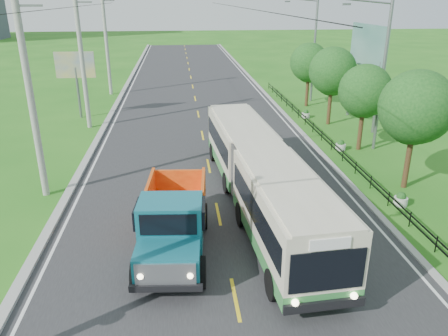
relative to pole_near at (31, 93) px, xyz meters
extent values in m
plane|color=#236918|center=(8.26, -9.00, -5.09)|extent=(240.00, 240.00, 0.00)
cube|color=#28282B|center=(8.26, 11.00, -5.08)|extent=(14.00, 120.00, 0.02)
cube|color=#9E9E99|center=(1.06, 11.00, -5.02)|extent=(0.40, 120.00, 0.15)
cube|color=#9E9E99|center=(15.41, 11.00, -5.04)|extent=(0.30, 120.00, 0.10)
cube|color=silver|center=(1.61, 11.00, -5.07)|extent=(0.12, 120.00, 0.00)
cube|color=silver|center=(14.91, 11.00, -5.07)|extent=(0.12, 120.00, 0.00)
cube|color=yellow|center=(8.26, -9.00, -5.07)|extent=(0.12, 2.20, 0.00)
cube|color=black|center=(16.26, 5.00, -4.79)|extent=(0.04, 40.00, 0.60)
cylinder|color=gray|center=(-0.04, 0.00, -0.09)|extent=(0.32, 0.32, 10.00)
cube|color=slate|center=(0.46, 0.00, 3.71)|extent=(1.20, 0.10, 0.10)
cylinder|color=gray|center=(-0.04, 12.00, -0.09)|extent=(0.32, 0.32, 10.00)
cube|color=slate|center=(0.46, 12.00, 3.71)|extent=(1.20, 0.10, 0.10)
cylinder|color=gray|center=(-0.04, 24.00, -0.09)|extent=(0.32, 0.32, 10.00)
cube|color=slate|center=(0.46, 24.00, 3.71)|extent=(1.20, 0.10, 0.10)
cylinder|color=#382314|center=(18.06, -1.00, -3.41)|extent=(0.28, 0.28, 3.36)
sphere|color=#134516|center=(18.06, -1.00, -0.89)|extent=(3.60, 3.60, 3.60)
sphere|color=#134516|center=(18.26, -0.50, -1.61)|extent=(2.64, 2.64, 2.64)
cylinder|color=#382314|center=(18.06, 5.00, -3.58)|extent=(0.28, 0.28, 3.02)
sphere|color=#134516|center=(18.06, 5.00, -1.31)|extent=(3.24, 3.24, 3.24)
sphere|color=#134516|center=(18.26, 5.50, -1.96)|extent=(2.38, 2.38, 2.38)
cylinder|color=#382314|center=(18.06, 11.00, -3.47)|extent=(0.28, 0.28, 3.25)
sphere|color=#134516|center=(18.06, 11.00, -1.03)|extent=(3.48, 3.48, 3.48)
sphere|color=#134516|center=(18.26, 11.50, -1.73)|extent=(2.55, 2.55, 2.55)
cylinder|color=#382314|center=(18.06, 17.00, -3.55)|extent=(0.28, 0.28, 3.08)
sphere|color=#134516|center=(18.06, 17.00, -1.24)|extent=(3.30, 3.30, 3.30)
sphere|color=#134516|center=(18.26, 17.50, -1.90)|extent=(2.42, 2.42, 2.42)
cylinder|color=slate|center=(19.06, 5.00, -0.59)|extent=(0.20, 0.20, 9.00)
cylinder|color=slate|center=(17.66, 5.00, 3.81)|extent=(2.80, 0.10, 0.34)
cube|color=slate|center=(16.36, 5.00, 3.66)|extent=(0.45, 0.16, 0.12)
cylinder|color=slate|center=(19.06, 19.00, -0.59)|extent=(0.20, 0.20, 9.00)
cylinder|color=slate|center=(17.66, 19.00, 3.81)|extent=(2.80, 0.10, 0.34)
cube|color=slate|center=(16.36, 19.00, 3.66)|extent=(0.45, 0.16, 0.12)
cylinder|color=silver|center=(16.86, -3.00, -4.89)|extent=(0.64, 0.64, 0.40)
sphere|color=#134516|center=(16.86, -3.00, -4.64)|extent=(0.44, 0.44, 0.44)
cylinder|color=silver|center=(16.86, 5.00, -4.89)|extent=(0.64, 0.64, 0.40)
sphere|color=#134516|center=(16.86, 5.00, -4.64)|extent=(0.44, 0.44, 0.44)
cylinder|color=silver|center=(16.86, 13.00, -4.89)|extent=(0.64, 0.64, 0.40)
sphere|color=#134516|center=(16.86, 13.00, -4.64)|extent=(0.44, 0.44, 0.44)
cylinder|color=slate|center=(-1.24, 15.00, -3.09)|extent=(0.20, 0.20, 4.00)
cube|color=yellow|center=(-1.24, 15.00, -0.89)|extent=(3.00, 0.15, 2.00)
cylinder|color=slate|center=(20.56, 8.50, -2.59)|extent=(0.24, 0.24, 5.00)
cylinder|color=slate|center=(20.56, 13.50, -2.59)|extent=(0.24, 0.24, 5.00)
cube|color=#144C47|center=(20.56, 11.00, 0.71)|extent=(0.20, 6.00, 3.00)
cube|color=#337F3C|center=(10.46, -6.61, -4.29)|extent=(3.01, 7.70, 0.55)
cube|color=beige|center=(10.46, -6.61, -3.04)|extent=(3.01, 7.70, 1.94)
cube|color=black|center=(10.46, -6.61, -3.03)|extent=(3.01, 7.10, 0.96)
cube|color=#337F3C|center=(9.91, 1.68, -4.29)|extent=(2.98, 7.20, 0.55)
cube|color=beige|center=(9.91, 1.68, -3.04)|extent=(2.98, 7.20, 1.94)
cube|color=black|center=(9.91, 1.68, -3.03)|extent=(2.98, 6.60, 0.96)
cube|color=#4C4C4C|center=(10.17, -2.34, -3.32)|extent=(2.43, 1.16, 2.40)
cube|color=black|center=(10.71, -10.40, -3.21)|extent=(2.26, 0.21, 1.31)
cylinder|color=black|center=(9.48, -9.04, -4.57)|extent=(0.39, 1.07, 1.05)
cylinder|color=black|center=(11.75, -8.89, -4.57)|extent=(0.39, 1.07, 1.05)
cylinder|color=black|center=(9.15, -4.12, -4.57)|extent=(0.39, 1.07, 1.05)
cylinder|color=black|center=(11.42, -3.97, -4.57)|extent=(0.39, 1.07, 1.05)
cylinder|color=black|center=(8.92, -0.70, -4.57)|extent=(0.39, 1.07, 1.05)
cylinder|color=black|center=(11.20, -0.55, -4.57)|extent=(0.39, 1.07, 1.05)
cylinder|color=black|center=(8.62, 3.92, -4.57)|extent=(0.39, 1.07, 1.05)
cylinder|color=black|center=(10.89, 4.07, -4.57)|extent=(0.39, 1.07, 1.05)
cube|color=#136374|center=(6.12, -8.29, -3.99)|extent=(2.21, 1.57, 1.00)
cube|color=#136374|center=(6.24, -6.79, -3.49)|extent=(2.33, 1.78, 2.01)
cube|color=black|center=(6.24, -6.79, -2.99)|extent=(2.53, 1.50, 0.70)
cube|color=black|center=(6.31, -5.99, -4.44)|extent=(1.49, 6.08, 0.25)
cube|color=orange|center=(6.44, -4.29, -3.44)|extent=(2.54, 3.19, 1.30)
cylinder|color=black|center=(5.09, -8.01, -4.54)|extent=(0.44, 1.13, 1.10)
cylinder|color=black|center=(7.19, -8.18, -4.54)|extent=(0.44, 1.13, 1.10)
cylinder|color=black|center=(5.41, -4.00, -4.54)|extent=(0.44, 1.13, 1.10)
cylinder|color=black|center=(7.51, -4.17, -4.54)|extent=(0.44, 1.13, 1.10)
camera|label=1|loc=(6.68, -20.50, 4.07)|focal=35.00mm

